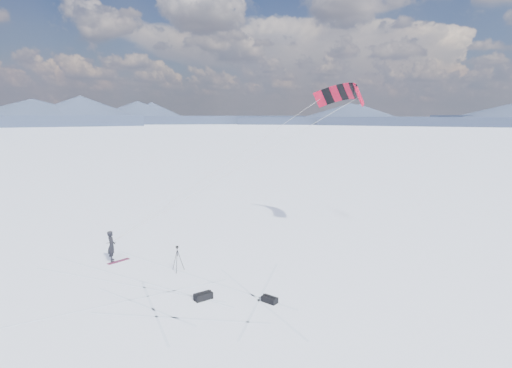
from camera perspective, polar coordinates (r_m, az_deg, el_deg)
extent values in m
plane|color=white|center=(22.26, -10.89, -13.20)|extent=(1800.00, 1800.00, 0.00)
cube|color=#1B2838|center=(336.61, 24.06, 7.60)|extent=(147.80, 124.57, 5.33)
cone|color=#1B2838|center=(336.58, 24.09, 8.05)|extent=(89.40, 89.40, 8.00)
cube|color=#1B2838|center=(339.52, 6.89, 8.35)|extent=(156.56, 89.15, 5.33)
cone|color=#1B2838|center=(339.48, 6.90, 8.80)|extent=(80.64, 80.64, 8.00)
cube|color=#1B2838|center=(340.62, -10.22, 8.27)|extent=(150.00, 45.00, 5.33)
cone|color=#1B2838|center=(340.58, -10.23, 8.72)|extent=(64.00, 64.00, 8.00)
cube|color=#1B2838|center=(339.82, -27.28, 7.38)|extent=(156.56, 89.15, 5.33)
cone|color=#1B2838|center=(339.79, -27.31, 7.83)|extent=(80.64, 80.64, 8.00)
cube|color=silver|center=(19.41, -26.72, -17.58)|extent=(6.00, 0.12, 0.01)
cube|color=silver|center=(21.04, -20.30, -15.01)|extent=(3.52, 7.29, 0.01)
cube|color=silver|center=(22.90, -14.98, -12.68)|extent=(6.45, 7.79, 0.01)
cube|color=silver|center=(24.96, -10.57, -10.65)|extent=(11.66, 3.07, 0.01)
cube|color=silver|center=(19.73, -5.55, -16.12)|extent=(1.27, 5.91, 0.01)
cube|color=silver|center=(21.99, -1.50, -13.31)|extent=(6.52, 4.83, 0.01)
cube|color=silver|center=(24.37, 1.71, -10.98)|extent=(8.85, 4.87, 0.01)
cube|color=silver|center=(19.26, -23.95, -17.59)|extent=(0.79, 11.99, 0.01)
cube|color=silver|center=(20.98, -17.75, -14.93)|extent=(5.61, 2.36, 0.01)
imported|color=black|center=(26.65, -18.62, -9.69)|extent=(0.56, 0.74, 1.81)
cube|color=maroon|center=(26.41, -17.87, -9.78)|extent=(1.21, 1.04, 0.04)
cylinder|color=black|center=(24.00, -10.00, -9.94)|extent=(0.39, 0.14, 1.22)
cylinder|color=black|center=(24.07, -10.75, -9.90)|extent=(0.31, 0.29, 1.22)
cylinder|color=black|center=(23.78, -10.53, -10.14)|extent=(0.12, 0.39, 1.22)
cylinder|color=black|center=(23.81, -10.46, -9.02)|extent=(0.04, 0.04, 0.36)
cube|color=black|center=(23.74, -10.47, -8.47)|extent=(0.09, 0.09, 0.05)
cube|color=black|center=(23.71, -10.48, -8.26)|extent=(0.16, 0.13, 0.10)
cylinder|color=black|center=(23.80, -10.48, -8.19)|extent=(0.07, 0.10, 0.07)
cube|color=black|center=(20.52, -7.05, -14.64)|extent=(0.93, 0.72, 0.32)
cylinder|color=black|center=(20.44, -7.06, -14.18)|extent=(0.76, 0.41, 0.08)
cube|color=black|center=(20.11, 1.82, -15.15)|extent=(0.75, 0.79, 0.27)
cylinder|color=black|center=(20.05, 1.83, -14.74)|extent=(0.52, 0.58, 0.08)
cube|color=#AE0B25|center=(28.31, 13.66, 11.26)|extent=(0.93, 0.72, 1.30)
cube|color=black|center=(28.93, 13.67, 11.61)|extent=(0.83, 0.77, 1.26)
cube|color=#AE0B25|center=(29.56, 13.43, 11.85)|extent=(0.72, 0.79, 1.20)
cube|color=black|center=(30.18, 12.96, 11.99)|extent=(0.68, 0.79, 1.15)
cube|color=#AE0B25|center=(30.76, 12.31, 12.02)|extent=(0.79, 0.79, 1.08)
cube|color=black|center=(31.28, 11.51, 11.94)|extent=(0.88, 0.77, 1.15)
cube|color=#AE0B25|center=(31.71, 10.59, 11.76)|extent=(0.97, 0.73, 1.20)
cube|color=black|center=(32.05, 9.60, 11.50)|extent=(1.05, 0.66, 1.26)
cube|color=#AE0B25|center=(32.28, 8.56, 11.16)|extent=(1.11, 0.56, 1.30)
cylinder|color=gray|center=(25.89, -2.02, 2.36)|extent=(15.37, 1.06, 8.45)
cylinder|color=gray|center=(28.11, -3.75, 2.91)|extent=(14.32, 5.70, 8.45)
cylinder|color=black|center=(26.32, -18.74, -7.42)|extent=(0.54, 0.15, 0.03)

